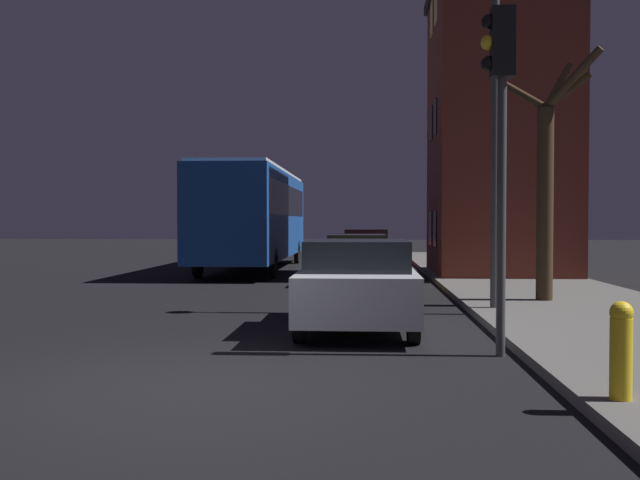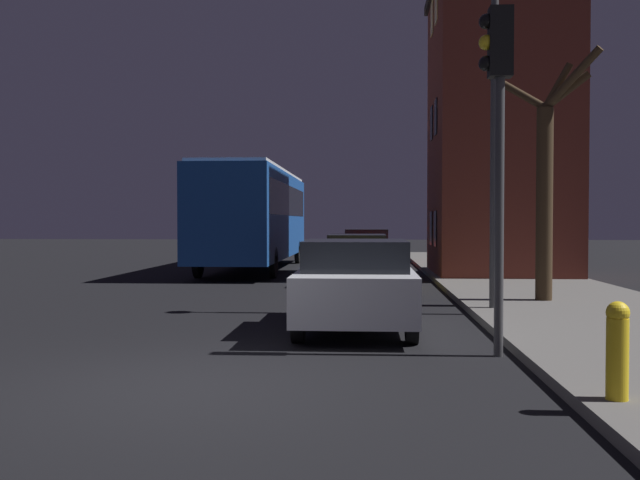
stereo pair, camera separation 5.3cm
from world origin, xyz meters
TOP-DOWN VIEW (x-y plane):
  - ground_plane at (0.00, 0.00)m, footprint 120.00×120.00m
  - brick_building at (6.15, 15.30)m, footprint 4.31×5.21m
  - streetlamp at (4.02, 6.04)m, footprint 1.18×0.42m
  - traffic_light at (3.66, 1.84)m, footprint 0.43×0.24m
  - bare_tree at (5.67, 7.41)m, footprint 2.01×1.67m
  - bus at (-2.08, 18.15)m, footprint 2.57×11.91m
  - car_near_lane at (1.80, 3.95)m, footprint 1.82×3.97m
  - car_mid_lane at (1.72, 12.41)m, footprint 1.77×4.65m
  - car_far_lane at (1.98, 21.07)m, footprint 1.89×4.10m
  - fire_hydrant at (4.26, -0.91)m, footprint 0.21×0.21m

SIDE VIEW (x-z plane):
  - ground_plane at x=0.00m, z-range 0.00..0.00m
  - fire_hydrant at x=4.26m, z-range 0.16..1.06m
  - car_mid_lane at x=1.72m, z-range 0.03..1.43m
  - car_near_lane at x=1.80m, z-range 0.03..1.49m
  - car_far_lane at x=1.98m, z-range 0.05..1.49m
  - bus at x=-2.08m, z-range 0.34..3.92m
  - bare_tree at x=5.67m, z-range 0.09..5.17m
  - traffic_light at x=3.66m, z-range 0.98..5.51m
  - streetlamp at x=4.02m, z-range 1.32..7.74m
  - brick_building at x=6.15m, z-range 0.15..9.31m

